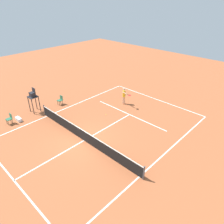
# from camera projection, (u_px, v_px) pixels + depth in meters

# --- Properties ---
(ground_plane) EXTENTS (60.00, 60.00, 0.00)m
(ground_plane) POSITION_uv_depth(u_px,v_px,m) (84.00, 140.00, 16.35)
(ground_plane) COLOR #AD5933
(court_lines) EXTENTS (10.86, 20.31, 0.01)m
(court_lines) POSITION_uv_depth(u_px,v_px,m) (84.00, 140.00, 16.35)
(court_lines) COLOR white
(court_lines) RESTS_ON ground
(tennis_net) EXTENTS (11.46, 0.10, 1.07)m
(tennis_net) POSITION_uv_depth(u_px,v_px,m) (84.00, 135.00, 16.10)
(tennis_net) COLOR #4C4C51
(tennis_net) RESTS_ON ground
(player_serving) EXTENTS (1.27, 0.68, 1.75)m
(player_serving) POSITION_uv_depth(u_px,v_px,m) (124.00, 95.00, 21.22)
(player_serving) COLOR #D8A884
(player_serving) RESTS_ON ground
(tennis_ball) EXTENTS (0.07, 0.07, 0.07)m
(tennis_ball) POSITION_uv_depth(u_px,v_px,m) (106.00, 115.00, 19.76)
(tennis_ball) COLOR #CCE033
(tennis_ball) RESTS_ON ground
(umpire_chair) EXTENTS (0.80, 0.80, 2.41)m
(umpire_chair) POSITION_uv_depth(u_px,v_px,m) (33.00, 96.00, 19.59)
(umpire_chair) COLOR #232328
(umpire_chair) RESTS_ON ground
(courtside_chair_near) EXTENTS (0.44, 0.46, 0.95)m
(courtside_chair_near) POSITION_uv_depth(u_px,v_px,m) (10.00, 118.00, 18.21)
(courtside_chair_near) COLOR #262626
(courtside_chair_near) RESTS_ON ground
(courtside_chair_mid) EXTENTS (0.44, 0.46, 0.95)m
(courtside_chair_mid) POSITION_uv_depth(u_px,v_px,m) (60.00, 100.00, 21.40)
(courtside_chair_mid) COLOR #262626
(courtside_chair_mid) RESTS_ON ground
(equipment_bag) EXTENTS (0.76, 0.32, 0.30)m
(equipment_bag) POSITION_uv_depth(u_px,v_px,m) (19.00, 119.00, 18.82)
(equipment_bag) COLOR white
(equipment_bag) RESTS_ON ground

